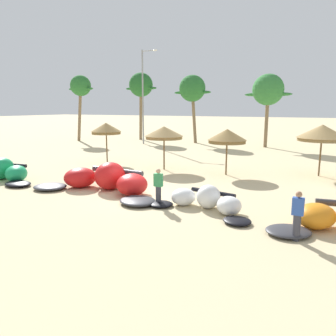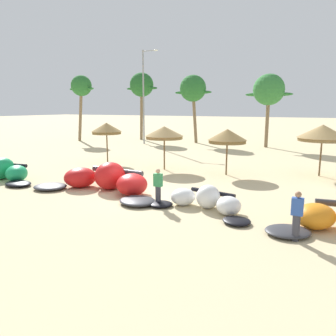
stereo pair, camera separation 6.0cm
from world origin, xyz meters
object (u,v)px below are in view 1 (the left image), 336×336
person_by_umbrellas (297,216)px  lamppost_west (144,93)px  person_near_kites (158,187)px  palm_leftmost (81,87)px  beach_umbrella_near_van (106,128)px  kite_left_of_center (205,201)px  palm_center_left (268,90)px  palm_left_of_gap (192,89)px  beach_umbrella_outermost (322,133)px  palm_left (141,86)px  beach_umbrella_near_palms (227,136)px  kite_left (105,180)px  beach_umbrella_middle (164,133)px

person_by_umbrellas → lamppost_west: lamppost_west is taller
person_near_kites → person_by_umbrellas: bearing=-13.4°
palm_leftmost → beach_umbrella_near_van: bearing=-43.1°
kite_left_of_center → palm_center_left: size_ratio=0.64×
palm_leftmost → palm_left_of_gap: palm_leftmost is taller
kite_left_of_center → beach_umbrella_outermost: bearing=67.4°
beach_umbrella_outermost → palm_center_left: (-5.68, 13.57, 3.22)m
person_near_kites → palm_leftmost: bearing=137.1°
palm_left → palm_left_of_gap: 7.31m
beach_umbrella_near_van → beach_umbrella_near_palms: bearing=-2.4°
kite_left_of_center → palm_left: 30.77m
palm_center_left → palm_left: bearing=175.7°
kite_left → lamppost_west: size_ratio=0.72×
beach_umbrella_near_van → lamppost_west: 13.59m
person_near_kites → palm_center_left: palm_center_left is taller
palm_left_of_gap → beach_umbrella_near_palms: bearing=-61.0°
beach_umbrella_middle → beach_umbrella_near_palms: beach_umbrella_middle is taller
beach_umbrella_near_palms → palm_left: palm_left is taller
palm_left_of_gap → lamppost_west: bearing=-141.5°
beach_umbrella_middle → person_near_kites: beach_umbrella_middle is taller
palm_left_of_gap → lamppost_west: 5.71m
beach_umbrella_near_palms → lamppost_west: 19.09m
beach_umbrella_near_palms → beach_umbrella_outermost: 5.71m
palm_leftmost → kite_left_of_center: bearing=-39.8°
kite_left → palm_left: (-12.10, 23.65, 6.32)m
palm_left → lamppost_west: bearing=-55.1°
person_near_kites → palm_left_of_gap: palm_left_of_gap is taller
beach_umbrella_outermost → person_by_umbrellas: (-0.26, -11.26, -1.85)m
beach_umbrella_near_van → palm_left_of_gap: (0.37, 16.10, 3.64)m
kite_left_of_center → palm_left_of_gap: bearing=113.7°
kite_left → kite_left_of_center: size_ratio=1.57×
kite_left_of_center → beach_umbrella_near_van: bearing=144.5°
kite_left → beach_umbrella_near_palms: 8.17m
kite_left → beach_umbrella_near_van: 9.01m
palm_left → palm_center_left: bearing=-4.3°
kite_left → beach_umbrella_near_palms: beach_umbrella_near_palms is taller
person_by_umbrellas → palm_leftmost: palm_leftmost is taller
kite_left_of_center → beach_umbrella_near_van: (-10.81, 7.72, 2.22)m
beach_umbrella_middle → palm_center_left: 16.76m
kite_left_of_center → palm_leftmost: 31.14m
beach_umbrella_outermost → palm_left_of_gap: 20.60m
kite_left_of_center → beach_umbrella_near_palms: bearing=100.0°
kite_left_of_center → person_near_kites: bearing=-170.0°
kite_left → person_by_umbrellas: (9.32, -2.37, 0.28)m
beach_umbrella_outermost → palm_center_left: 15.06m
beach_umbrella_near_van → beach_umbrella_near_palms: size_ratio=1.06×
kite_left → person_by_umbrellas: bearing=-14.3°
beach_umbrella_middle → palm_left: size_ratio=0.35×
person_near_kites → palm_left_of_gap: size_ratio=0.21×
palm_left → palm_left_of_gap: bearing=-3.8°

